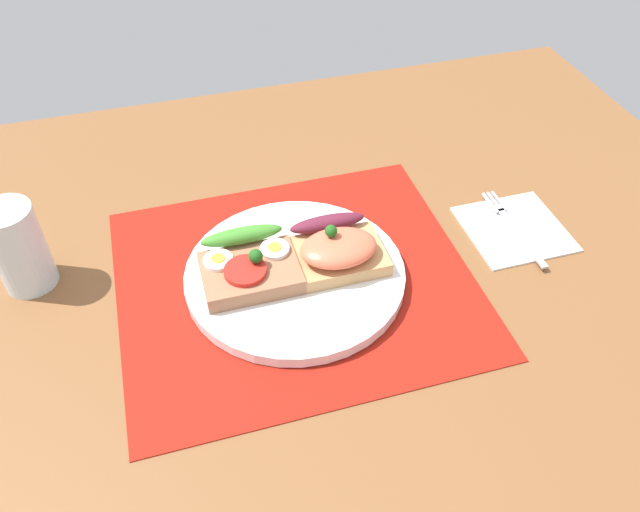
{
  "coord_description": "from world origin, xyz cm",
  "views": [
    {
      "loc": [
        -11.69,
        -50.47,
        53.55
      ],
      "look_at": [
        3.0,
        0.0,
        3.19
      ],
      "focal_mm": 35.96,
      "sensor_mm": 36.0,
      "label": 1
    }
  ],
  "objects_px": {
    "napkin": "(514,228)",
    "drinking_glass": "(18,248)",
    "plate": "(295,275)",
    "sandwich_egg_tomato": "(249,266)",
    "sandwich_salmon": "(337,250)",
    "fork": "(512,225)"
  },
  "relations": [
    {
      "from": "napkin",
      "to": "drinking_glass",
      "type": "height_order",
      "value": "drinking_glass"
    },
    {
      "from": "plate",
      "to": "sandwich_egg_tomato",
      "type": "bearing_deg",
      "value": 172.49
    },
    {
      "from": "sandwich_salmon",
      "to": "napkin",
      "type": "distance_m",
      "value": 0.24
    },
    {
      "from": "sandwich_salmon",
      "to": "fork",
      "type": "bearing_deg",
      "value": 2.69
    },
    {
      "from": "plate",
      "to": "sandwich_salmon",
      "type": "bearing_deg",
      "value": -0.86
    },
    {
      "from": "napkin",
      "to": "fork",
      "type": "relative_size",
      "value": 0.82
    },
    {
      "from": "sandwich_salmon",
      "to": "napkin",
      "type": "height_order",
      "value": "sandwich_salmon"
    },
    {
      "from": "plate",
      "to": "drinking_glass",
      "type": "relative_size",
      "value": 2.38
    },
    {
      "from": "sandwich_salmon",
      "to": "drinking_glass",
      "type": "height_order",
      "value": "drinking_glass"
    },
    {
      "from": "sandwich_egg_tomato",
      "to": "napkin",
      "type": "distance_m",
      "value": 0.34
    },
    {
      "from": "sandwich_egg_tomato",
      "to": "sandwich_salmon",
      "type": "height_order",
      "value": "sandwich_salmon"
    },
    {
      "from": "fork",
      "to": "drinking_glass",
      "type": "distance_m",
      "value": 0.58
    },
    {
      "from": "sandwich_salmon",
      "to": "drinking_glass",
      "type": "bearing_deg",
      "value": 166.01
    },
    {
      "from": "sandwich_salmon",
      "to": "fork",
      "type": "relative_size",
      "value": 0.73
    },
    {
      "from": "sandwich_egg_tomato",
      "to": "fork",
      "type": "relative_size",
      "value": 0.73
    },
    {
      "from": "napkin",
      "to": "fork",
      "type": "bearing_deg",
      "value": 162.19
    },
    {
      "from": "sandwich_egg_tomato",
      "to": "fork",
      "type": "distance_m",
      "value": 0.34
    },
    {
      "from": "sandwich_egg_tomato",
      "to": "drinking_glass",
      "type": "xyz_separation_m",
      "value": [
        -0.24,
        0.08,
        0.02
      ]
    },
    {
      "from": "drinking_glass",
      "to": "fork",
      "type": "bearing_deg",
      "value": -7.34
    },
    {
      "from": "sandwich_salmon",
      "to": "drinking_glass",
      "type": "distance_m",
      "value": 0.35
    },
    {
      "from": "sandwich_egg_tomato",
      "to": "fork",
      "type": "xyz_separation_m",
      "value": [
        0.34,
        0.0,
        -0.02
      ]
    },
    {
      "from": "plate",
      "to": "sandwich_salmon",
      "type": "distance_m",
      "value": 0.06
    }
  ]
}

